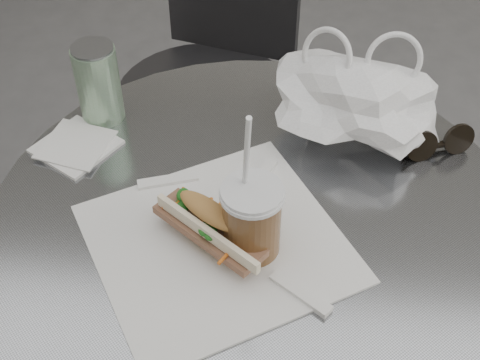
# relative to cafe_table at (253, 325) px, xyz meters

# --- Properties ---
(cafe_table) EXTENTS (0.76, 0.76, 0.74)m
(cafe_table) POSITION_rel_cafe_table_xyz_m (0.00, 0.00, 0.00)
(cafe_table) COLOR slate
(cafe_table) RESTS_ON ground
(chair_far) EXTENTS (0.41, 0.44, 0.78)m
(chair_far) POSITION_rel_cafe_table_xyz_m (-0.16, 0.63, -0.12)
(chair_far) COLOR #2A292C
(chair_far) RESTS_ON ground
(sandwich_paper) EXTENTS (0.43, 0.43, 0.00)m
(sandwich_paper) POSITION_rel_cafe_table_xyz_m (-0.05, -0.06, 0.28)
(sandwich_paper) COLOR white
(sandwich_paper) RESTS_ON cafe_table
(banh_mi) EXTENTS (0.21, 0.19, 0.07)m
(banh_mi) POSITION_rel_cafe_table_xyz_m (-0.06, -0.06, 0.31)
(banh_mi) COLOR tan
(banh_mi) RESTS_ON sandwich_paper
(iced_coffee) EXTENTS (0.08, 0.08, 0.24)m
(iced_coffee) POSITION_rel_cafe_table_xyz_m (-0.00, -0.06, 0.33)
(iced_coffee) COLOR brown
(iced_coffee) RESTS_ON cafe_table
(sunglasses) EXTENTS (0.11, 0.06, 0.05)m
(sunglasses) POSITION_rel_cafe_table_xyz_m (0.26, 0.16, 0.29)
(sunglasses) COLOR black
(sunglasses) RESTS_ON cafe_table
(plastic_bag) EXTENTS (0.28, 0.24, 0.12)m
(plastic_bag) POSITION_rel_cafe_table_xyz_m (0.13, 0.20, 0.34)
(plastic_bag) COLOR white
(plastic_bag) RESTS_ON cafe_table
(napkin_stack) EXTENTS (0.15, 0.15, 0.01)m
(napkin_stack) POSITION_rel_cafe_table_xyz_m (-0.29, 0.11, 0.28)
(napkin_stack) COLOR white
(napkin_stack) RESTS_ON cafe_table
(drink_can) EXTENTS (0.07, 0.07, 0.13)m
(drink_can) POSITION_rel_cafe_table_xyz_m (-0.27, 0.19, 0.34)
(drink_can) COLOR #559255
(drink_can) RESTS_ON cafe_table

